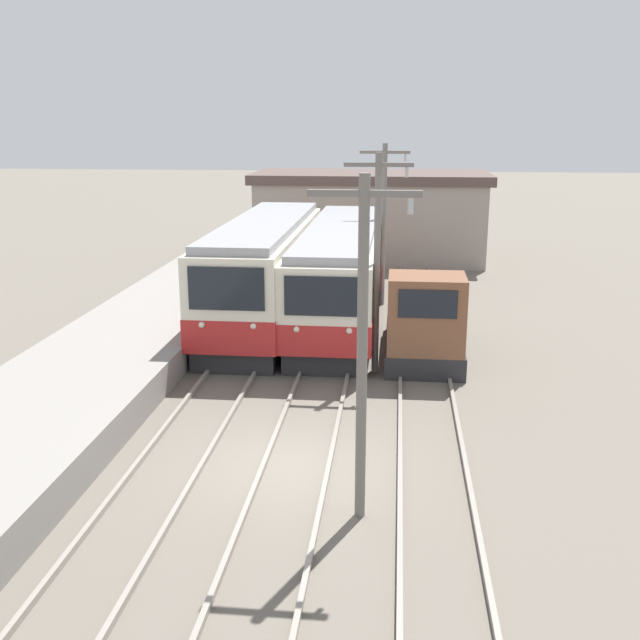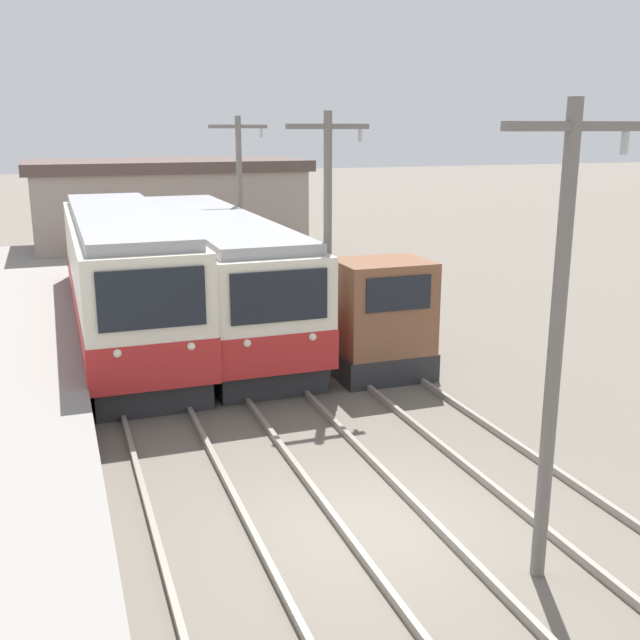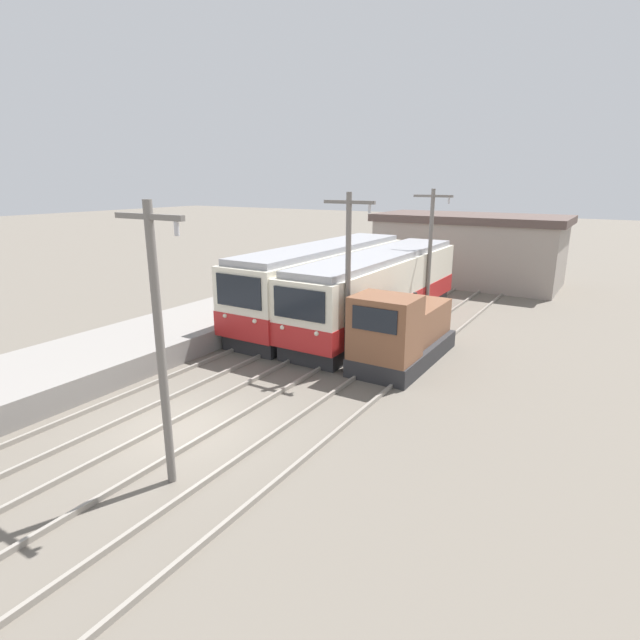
{
  "view_description": "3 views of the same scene",
  "coord_description": "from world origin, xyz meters",
  "px_view_note": "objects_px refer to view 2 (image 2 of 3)",
  "views": [
    {
      "loc": [
        2.29,
        -15.07,
        7.44
      ],
      "look_at": [
        0.05,
        6.34,
        1.68
      ],
      "focal_mm": 42.0,
      "sensor_mm": 36.0,
      "label": 1
    },
    {
      "loc": [
        -4.41,
        -9.84,
        6.21
      ],
      "look_at": [
        1.37,
        6.32,
        1.76
      ],
      "focal_mm": 42.0,
      "sensor_mm": 36.0,
      "label": 2
    },
    {
      "loc": [
        10.21,
        -9.04,
        6.91
      ],
      "look_at": [
        0.59,
        6.58,
        1.8
      ],
      "focal_mm": 28.0,
      "sensor_mm": 36.0,
      "label": 3
    }
  ],
  "objects_px": {
    "commuter_train_center": "(215,277)",
    "catenary_mast_far": "(240,205)",
    "catenary_mast_near": "(557,332)",
    "shunting_locomotive": "(357,316)",
    "commuter_train_left": "(124,284)",
    "catenary_mast_mid": "(328,240)"
  },
  "relations": [
    {
      "from": "catenary_mast_near",
      "to": "shunting_locomotive",
      "type": "bearing_deg",
      "value": 81.83
    },
    {
      "from": "catenary_mast_mid",
      "to": "catenary_mast_far",
      "type": "relative_size",
      "value": 1.0
    },
    {
      "from": "catenary_mast_near",
      "to": "catenary_mast_mid",
      "type": "xyz_separation_m",
      "value": [
        0.0,
        8.69,
        0.0
      ]
    },
    {
      "from": "commuter_train_left",
      "to": "catenary_mast_far",
      "type": "xyz_separation_m",
      "value": [
        4.31,
        3.31,
        1.8
      ]
    },
    {
      "from": "commuter_train_center",
      "to": "catenary_mast_mid",
      "type": "bearing_deg",
      "value": -75.96
    },
    {
      "from": "commuter_train_center",
      "to": "catenary_mast_far",
      "type": "bearing_deg",
      "value": 60.45
    },
    {
      "from": "catenary_mast_near",
      "to": "catenary_mast_mid",
      "type": "height_order",
      "value": "same"
    },
    {
      "from": "commuter_train_center",
      "to": "shunting_locomotive",
      "type": "height_order",
      "value": "commuter_train_center"
    },
    {
      "from": "shunting_locomotive",
      "to": "catenary_mast_far",
      "type": "xyz_separation_m",
      "value": [
        -1.49,
        6.99,
        2.39
      ]
    },
    {
      "from": "commuter_train_left",
      "to": "shunting_locomotive",
      "type": "relative_size",
      "value": 2.28
    },
    {
      "from": "shunting_locomotive",
      "to": "catenary_mast_near",
      "type": "bearing_deg",
      "value": -98.17
    },
    {
      "from": "commuter_train_center",
      "to": "catenary_mast_near",
      "type": "distance_m",
      "value": 14.92
    },
    {
      "from": "catenary_mast_mid",
      "to": "catenary_mast_far",
      "type": "xyz_separation_m",
      "value": [
        0.0,
        8.69,
        0.0
      ]
    },
    {
      "from": "commuter_train_left",
      "to": "catenary_mast_far",
      "type": "distance_m",
      "value": 5.73
    },
    {
      "from": "catenary_mast_far",
      "to": "catenary_mast_mid",
      "type": "bearing_deg",
      "value": -90.0
    },
    {
      "from": "shunting_locomotive",
      "to": "catenary_mast_mid",
      "type": "height_order",
      "value": "catenary_mast_mid"
    },
    {
      "from": "commuter_train_center",
      "to": "catenary_mast_far",
      "type": "height_order",
      "value": "catenary_mast_far"
    },
    {
      "from": "catenary_mast_near",
      "to": "catenary_mast_far",
      "type": "relative_size",
      "value": 1.0
    },
    {
      "from": "commuter_train_left",
      "to": "commuter_train_center",
      "type": "height_order",
      "value": "commuter_train_left"
    },
    {
      "from": "shunting_locomotive",
      "to": "catenary_mast_mid",
      "type": "bearing_deg",
      "value": -131.25
    },
    {
      "from": "catenary_mast_far",
      "to": "commuter_train_center",
      "type": "bearing_deg",
      "value": -119.55
    },
    {
      "from": "commuter_train_left",
      "to": "catenary_mast_near",
      "type": "bearing_deg",
      "value": -72.97
    }
  ]
}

